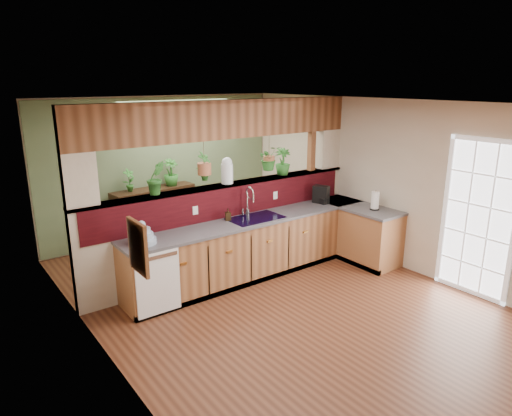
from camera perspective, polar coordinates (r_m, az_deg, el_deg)
ground at (r=6.23m, az=3.52°, el=-11.74°), size 4.60×7.00×0.01m
ceiling at (r=5.53m, az=3.99°, el=12.88°), size 4.60×7.00×0.01m
wall_back at (r=8.64m, az=-11.51°, el=4.96°), size 4.60×0.02×2.60m
wall_left at (r=4.67m, az=-18.42°, el=-4.82°), size 0.02×7.00×2.60m
wall_right at (r=7.41m, az=17.45°, el=2.76°), size 0.02×7.00×2.60m
pass_through_partition at (r=6.84m, az=-3.41°, el=1.48°), size 4.60×0.21×2.60m
pass_through_ledge at (r=6.78m, az=-3.66°, el=2.92°), size 4.60×0.21×0.04m
header_beam at (r=6.63m, az=-3.80°, el=10.98°), size 4.60×0.15×0.55m
sage_backwall at (r=8.62m, az=-11.45°, el=4.94°), size 4.55×0.02×2.55m
countertop at (r=7.16m, az=4.23°, el=-4.09°), size 4.14×1.52×0.90m
dishwasher at (r=5.83m, az=-12.12°, el=-9.14°), size 0.58×0.03×0.82m
navy_sink at (r=6.76m, az=-0.06°, el=-1.90°), size 0.82×0.50×0.18m
french_door at (r=6.79m, az=25.96°, el=-1.45°), size 0.06×1.02×2.16m
framed_print at (r=3.88m, az=-14.51°, el=-4.75°), size 0.04×0.35×0.45m
faucet at (r=6.79m, az=-0.92°, el=0.98°), size 0.20×0.20×0.45m
dish_stack at (r=5.85m, az=-14.04°, el=-3.50°), size 0.34×0.34×0.30m
soap_dispenser at (r=6.62m, az=-3.52°, el=-0.81°), size 0.10×0.11×0.18m
coffee_maker at (r=7.61m, az=8.18°, el=1.61°), size 0.15×0.26×0.29m
paper_towel at (r=7.38m, az=14.65°, el=0.87°), size 0.15×0.15×0.31m
glass_jar at (r=6.74m, az=-3.64°, el=4.71°), size 0.18×0.18×0.39m
ledge_plant_left at (r=6.20m, az=-12.39°, el=3.70°), size 0.26×0.22×0.45m
ledge_plant_right at (r=7.36m, az=3.37°, el=5.82°), size 0.31×0.31×0.43m
hanging_plant_a at (r=6.50m, az=-6.53°, el=6.36°), size 0.26×0.23×0.54m
hanging_plant_b at (r=7.15m, az=1.65°, el=7.54°), size 0.38×0.35×0.50m
shelving_console at (r=8.47m, az=-12.52°, el=-0.89°), size 1.55×0.54×1.01m
shelf_plant_a at (r=8.14m, az=-15.57°, el=3.37°), size 0.25×0.20×0.40m
shelf_plant_b at (r=8.44m, az=-10.60°, el=4.40°), size 0.30×0.30×0.49m
floor_plant at (r=8.31m, az=-4.97°, el=-1.75°), size 0.76×0.69×0.76m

